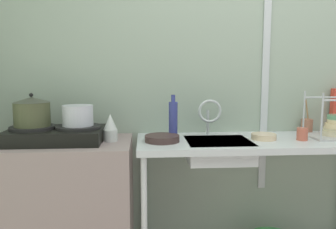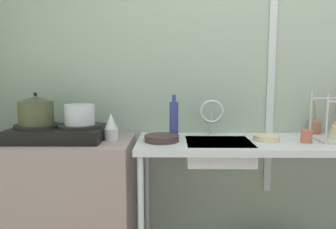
# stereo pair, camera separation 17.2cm
# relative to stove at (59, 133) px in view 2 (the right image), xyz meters

# --- Properties ---
(wall_back) EXTENTS (4.89, 0.10, 2.80)m
(wall_back) POSITION_rel_stove_xyz_m (1.41, 0.32, 0.51)
(wall_back) COLOR #94A794
(wall_back) RESTS_ON ground
(wall_metal_strip) EXTENTS (0.05, 0.01, 2.24)m
(wall_metal_strip) POSITION_rel_stove_xyz_m (1.40, 0.26, 0.65)
(wall_metal_strip) COLOR silver
(counter_concrete) EXTENTS (1.00, 0.53, 0.84)m
(counter_concrete) POSITION_rel_stove_xyz_m (-0.04, 0.00, -0.47)
(counter_concrete) COLOR gray
(counter_concrete) RESTS_ON ground
(counter_sink) EXTENTS (1.55, 0.53, 0.84)m
(counter_sink) POSITION_rel_stove_xyz_m (1.27, -0.00, -0.11)
(counter_sink) COLOR silver
(counter_sink) RESTS_ON ground
(stove) EXTENTS (0.57, 0.37, 0.10)m
(stove) POSITION_rel_stove_xyz_m (0.00, 0.00, 0.00)
(stove) COLOR black
(stove) RESTS_ON counter_concrete
(pot_on_left_burner) EXTENTS (0.22, 0.22, 0.20)m
(pot_on_left_burner) POSITION_rel_stove_xyz_m (-0.14, -0.00, 0.14)
(pot_on_left_burner) COLOR #43492F
(pot_on_left_burner) RESTS_ON stove
(pot_on_right_burner) EXTENTS (0.19, 0.19, 0.13)m
(pot_on_right_burner) POSITION_rel_stove_xyz_m (0.14, 0.00, 0.12)
(pot_on_right_burner) COLOR silver
(pot_on_right_burner) RESTS_ON stove
(percolator) EXTENTS (0.09, 0.09, 0.17)m
(percolator) POSITION_rel_stove_xyz_m (0.33, 0.00, 0.04)
(percolator) COLOR silver
(percolator) RESTS_ON counter_concrete
(sink_basin) EXTENTS (0.40, 0.36, 0.12)m
(sink_basin) POSITION_rel_stove_xyz_m (1.01, -0.03, -0.11)
(sink_basin) COLOR silver
(sink_basin) RESTS_ON counter_sink
(faucet) EXTENTS (0.16, 0.09, 0.25)m
(faucet) POSITION_rel_stove_xyz_m (0.98, 0.12, 0.11)
(faucet) COLOR silver
(faucet) RESTS_ON counter_sink
(frying_pan) EXTENTS (0.22, 0.22, 0.04)m
(frying_pan) POSITION_rel_stove_xyz_m (0.65, -0.03, -0.03)
(frying_pan) COLOR #3D2C2A
(frying_pan) RESTS_ON counter_sink
(cup_by_rack) EXTENTS (0.07, 0.07, 0.08)m
(cup_by_rack) POSITION_rel_stove_xyz_m (1.54, -0.06, -0.01)
(cup_by_rack) COLOR #BD5C47
(cup_by_rack) RESTS_ON counter_sink
(small_bowl_on_drainboard) EXTENTS (0.16, 0.16, 0.04)m
(small_bowl_on_drainboard) POSITION_rel_stove_xyz_m (1.30, -0.01, -0.03)
(small_bowl_on_drainboard) COLOR beige
(small_bowl_on_drainboard) RESTS_ON counter_sink
(bottle_by_sink) EXTENTS (0.06, 0.06, 0.28)m
(bottle_by_sink) POSITION_rel_stove_xyz_m (0.73, 0.06, 0.08)
(bottle_by_sink) COLOR navy
(bottle_by_sink) RESTS_ON counter_sink
(utensil_jar) EXTENTS (0.08, 0.08, 0.23)m
(utensil_jar) POSITION_rel_stove_xyz_m (1.70, 0.21, 0.00)
(utensil_jar) COLOR #9F654E
(utensil_jar) RESTS_ON counter_sink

